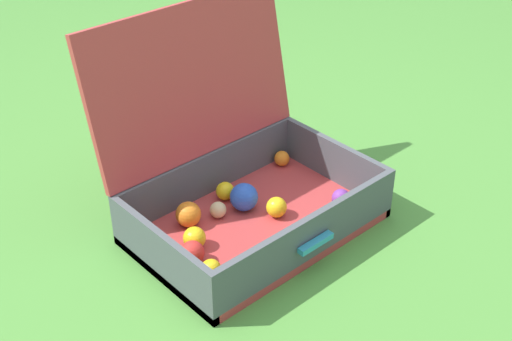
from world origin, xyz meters
The scene contains 2 objects.
ground_plane centered at (0.00, 0.00, 0.00)m, with size 16.00×16.00×0.00m, color #4C8C38.
open_suitcase centered at (0.08, 0.09, 0.13)m, with size 0.64×0.54×0.56m.
Camera 1 is at (-0.93, -1.10, 1.17)m, focal length 48.60 mm.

